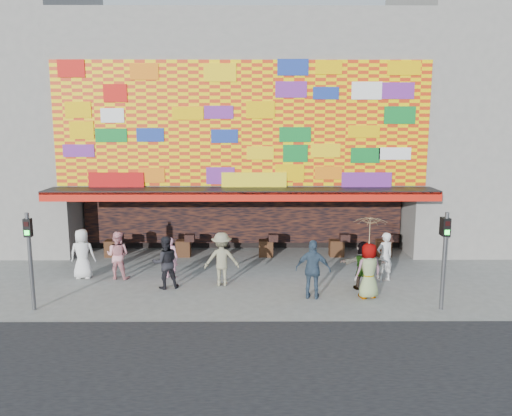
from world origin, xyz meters
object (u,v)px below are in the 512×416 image
Objects in this scene: signal_left at (30,250)px; ped_i at (118,255)px; ped_b at (170,258)px; signal_right at (445,250)px; ped_c at (165,262)px; parasol at (370,232)px; ped_d at (222,259)px; ped_f at (363,265)px; ped_g at (369,271)px; ped_h at (385,257)px; ped_e at (313,269)px; ped_a at (82,254)px.

signal_left is 1.72× the size of ped_i.
signal_right is at bearing 174.14° from ped_b.
ped_c is 6.91m from parasol.
ped_b is 0.87× the size of ped_i.
ped_f is at bearing 171.29° from ped_d.
ped_f is (6.74, -0.11, -0.08)m from ped_c.
ped_c reaches higher than ped_g.
ped_h is 0.92× the size of parasol.
ped_e is (4.92, -1.03, 0.05)m from ped_c.
ped_d is (-6.83, 2.30, -0.92)m from signal_right.
signal_left is 1.98× the size of ped_b.
signal_left is 1.80× the size of ped_f.
ped_d is 1.06× the size of ped_h.
ped_d is 4.86m from ped_f.
parasol is (-0.02, -0.87, 1.36)m from ped_f.
ped_e is 3.32m from ped_h.
ped_f is at bearing 136.48° from signal_right.
ped_d is at bearing 1.09° from ped_f.
parasol is (6.74, -2.14, 1.43)m from ped_b.
signal_right is at bearing 173.08° from ped_i.
ped_d is 4.98m from ped_g.
ped_h is at bearing -168.81° from ped_b.
ped_i is 8.98m from parasol.
ped_g is (6.72, -0.99, -0.00)m from ped_c.
ped_h is 2.40m from parasol.
signal_right is 1.55× the size of parasol.
ped_h is at bearing -131.11° from ped_f.
ped_e is (3.02, -1.32, 0.02)m from ped_d.
ped_d is (1.91, 0.29, 0.03)m from ped_c.
ped_b is 0.79× the size of parasol.
signal_left and signal_right have the same top height.
signal_right reaches higher than ped_e.
ped_b is at bearing 40.92° from signal_left.
ped_b is 0.84× the size of ped_g.
parasol is at bearing -166.28° from ped_e.
ped_g is 8.88m from ped_i.
ped_g is (6.74, -2.14, 0.15)m from ped_b.
signal_left is 1.64× the size of ped_a.
ped_i is 0.90× the size of parasol.
signal_right is 1.56× the size of ped_e.
signal_left is 4.28m from ped_c.
ped_c is at bearing -15.15° from ped_h.
ped_b is 7.73m from ped_h.
ped_i is (-1.90, -0.07, 0.11)m from ped_b.
parasol is at bearing 94.35° from ped_f.
signal_left is 1.00× the size of signal_right.
signal_left is 3.29m from ped_a.
ped_a is 1.21× the size of ped_b.
ped_i is (1.28, -0.03, -0.04)m from ped_a.
parasol reaches higher than ped_c.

